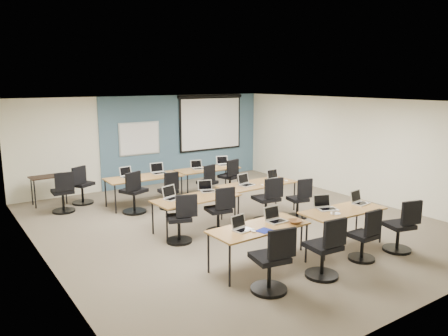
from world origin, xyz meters
TOP-DOWN VIEW (x-y plane):
  - floor at (0.00, 0.00)m, footprint 8.00×9.00m
  - ceiling at (0.00, 0.00)m, footprint 8.00×9.00m
  - wall_back at (0.00, 4.50)m, footprint 8.00×0.04m
  - wall_front at (0.00, -4.50)m, footprint 8.00×0.04m
  - wall_left at (-4.00, 0.00)m, footprint 0.04×9.00m
  - wall_right at (4.00, 0.00)m, footprint 0.04×9.00m
  - blue_accent_panel at (1.25, 4.47)m, footprint 5.50×0.04m
  - whiteboard at (-0.30, 4.43)m, footprint 1.28×0.03m
  - projector_screen at (2.20, 4.41)m, footprint 2.40×0.10m
  - training_table_front_left at (-1.04, -2.15)m, footprint 1.75×0.73m
  - training_table_front_right at (0.89, -2.29)m, footprint 1.69×0.70m
  - training_table_mid_left at (-0.96, 0.06)m, footprint 1.84×0.77m
  - training_table_mid_right at (0.90, 0.33)m, footprint 1.92×0.80m
  - training_table_back_left at (-1.03, 2.54)m, footprint 1.92×0.80m
  - training_table_back_right at (0.88, 2.52)m, footprint 1.77×0.74m
  - laptop_0 at (-1.39, -2.12)m, footprint 0.31×0.26m
  - mouse_0 at (-1.28, -2.31)m, footprint 0.09×0.12m
  - task_chair_0 at (-1.44, -2.96)m, footprint 0.56×0.56m
  - laptop_1 at (-0.64, -2.09)m, footprint 0.33×0.28m
  - mouse_1 at (-0.27, -2.35)m, footprint 0.07×0.10m
  - task_chair_1 at (-0.41, -3.06)m, footprint 0.55×0.55m
  - laptop_2 at (0.64, -2.06)m, footprint 0.35×0.30m
  - mouse_2 at (0.74, -2.28)m, footprint 0.08×0.11m
  - task_chair_2 at (0.68, -2.98)m, footprint 0.47×0.47m
  - laptop_3 at (1.49, -2.18)m, footprint 0.33×0.28m
  - mouse_3 at (1.60, -2.28)m, footprint 0.08×0.11m
  - task_chair_3 at (1.59, -3.08)m, footprint 0.52×0.52m
  - laptop_4 at (-1.44, 0.26)m, footprint 0.35×0.30m
  - mouse_4 at (-1.30, 0.15)m, footprint 0.09×0.11m
  - task_chair_4 at (-1.57, -0.38)m, footprint 0.53×0.52m
  - laptop_5 at (-0.50, 0.36)m, footprint 0.32×0.27m
  - mouse_5 at (-0.34, 0.08)m, footprint 0.07×0.10m
  - task_chair_5 at (-0.64, -0.36)m, footprint 0.52×0.52m
  - laptop_6 at (0.56, 0.34)m, footprint 0.35×0.29m
  - mouse_6 at (0.86, 0.10)m, footprint 0.08×0.10m
  - task_chair_6 at (0.65, -0.36)m, footprint 0.57×0.57m
  - laptop_7 at (1.49, 0.38)m, footprint 0.34×0.29m
  - mouse_7 at (1.63, 0.10)m, footprint 0.07×0.11m
  - task_chair_7 at (1.46, -0.54)m, footprint 0.46×0.46m
  - laptop_8 at (-1.40, 2.76)m, footprint 0.33×0.28m
  - mouse_8 at (-1.26, 2.43)m, footprint 0.08×0.10m
  - task_chair_8 at (-1.56, 1.97)m, footprint 0.61×0.57m
  - laptop_9 at (-0.54, 2.71)m, footprint 0.36×0.31m
  - mouse_9 at (-0.25, 2.55)m, footprint 0.08×0.10m
  - task_chair_9 at (-0.69, 1.82)m, footprint 0.46×0.46m
  - laptop_10 at (0.62, 2.62)m, footprint 0.32×0.27m
  - mouse_10 at (0.77, 2.56)m, footprint 0.07×0.10m
  - task_chair_10 at (0.55, 1.99)m, footprint 0.49×0.49m
  - laptop_11 at (1.53, 2.68)m, footprint 0.34×0.29m
  - mouse_11 at (1.62, 2.50)m, footprint 0.09×0.11m
  - task_chair_11 at (1.30, 2.00)m, footprint 0.58×0.57m
  - blue_mousepad at (-1.10, -2.36)m, footprint 0.29×0.26m
  - snack_bowl at (-0.42, -2.37)m, footprint 0.32×0.32m
  - snack_plate at (0.57, -2.38)m, footprint 0.23×0.23m
  - coffee_cup at (0.50, -2.40)m, footprint 0.06×0.06m
  - utility_table at (-3.06, 3.92)m, footprint 0.87×0.49m
  - spare_chair_a at (-2.36, 3.47)m, footprint 0.60×0.54m
  - spare_chair_b at (-2.94, 2.98)m, footprint 0.54×0.54m

SIDE VIEW (x-z plane):
  - floor at x=0.00m, z-range -0.01..0.01m
  - task_chair_7 at x=1.46m, z-range -0.09..0.86m
  - task_chair_9 at x=-0.69m, z-range -0.09..0.86m
  - task_chair_2 at x=0.68m, z-range -0.09..0.87m
  - task_chair_10 at x=0.55m, z-range -0.09..0.89m
  - task_chair_4 at x=-1.57m, z-range -0.09..0.91m
  - task_chair_3 at x=1.59m, z-range -0.09..0.91m
  - task_chair_5 at x=-0.64m, z-range -0.09..0.92m
  - spare_chair_b at x=-2.94m, z-range -0.09..0.93m
  - spare_chair_a at x=-2.36m, z-range -0.09..0.93m
  - task_chair_1 at x=-0.41m, z-range -0.09..0.94m
  - task_chair_0 at x=-1.44m, z-range -0.09..0.95m
  - task_chair_11 at x=1.30m, z-range -0.09..0.95m
  - task_chair_6 at x=0.65m, z-range -0.09..0.95m
  - task_chair_8 at x=-1.56m, z-range -0.09..0.96m
  - utility_table at x=-3.06m, z-range 0.27..1.02m
  - training_table_front_right at x=0.89m, z-range 0.32..1.05m
  - training_table_front_left at x=-1.04m, z-range 0.32..1.05m
  - training_table_back_right at x=0.88m, z-range 0.32..1.05m
  - training_table_mid_left at x=-0.96m, z-range 0.32..1.05m
  - training_table_mid_right at x=0.90m, z-range 0.32..1.05m
  - training_table_back_left at x=-1.03m, z-range 0.32..1.05m
  - blue_mousepad at x=-1.10m, z-range 0.73..0.74m
  - snack_plate at x=0.57m, z-range 0.73..0.74m
  - mouse_10 at x=0.77m, z-range 0.73..0.76m
  - mouse_6 at x=0.86m, z-range 0.73..0.76m
  - mouse_9 at x=-0.25m, z-range 0.73..0.76m
  - mouse_5 at x=-0.34m, z-range 0.73..0.76m
  - mouse_8 at x=-1.26m, z-range 0.73..0.76m
  - mouse_11 at x=1.62m, z-range 0.73..0.76m
  - mouse_1 at x=-0.27m, z-range 0.73..0.76m
  - mouse_3 at x=1.60m, z-range 0.72..0.76m
  - mouse_2 at x=0.74m, z-range 0.72..0.76m
  - mouse_0 at x=-1.28m, z-range 0.72..0.76m
  - mouse_4 at x=-1.30m, z-range 0.72..0.76m
  - mouse_7 at x=1.63m, z-range 0.72..0.76m
  - snack_bowl at x=-0.42m, z-range 0.73..0.79m
  - coffee_cup at x=0.50m, z-range 0.74..0.80m
  - laptop_0 at x=-1.39m, z-range 0.67..0.91m
  - laptop_10 at x=0.62m, z-range 0.67..0.91m
  - laptop_5 at x=-0.50m, z-range 0.67..0.91m
  - laptop_1 at x=-0.64m, z-range 0.67..0.92m
  - laptop_3 at x=1.49m, z-range 0.67..0.92m
  - laptop_8 at x=-1.40m, z-range 0.67..0.92m
  - laptop_7 at x=1.49m, z-range 0.66..0.92m
  - laptop_11 at x=1.53m, z-range 0.66..0.92m
  - laptop_6 at x=0.56m, z-range 0.66..0.93m
  - laptop_4 at x=-1.44m, z-range 0.66..0.93m
  - laptop_2 at x=0.64m, z-range 0.66..0.93m
  - laptop_9 at x=-0.54m, z-range 0.66..0.93m
  - wall_back at x=0.00m, z-range 0.00..2.70m
  - wall_front at x=0.00m, z-range 0.00..2.70m
  - wall_left at x=-4.00m, z-range 0.00..2.70m
  - wall_right at x=4.00m, z-range 0.00..2.70m
  - blue_accent_panel at x=1.25m, z-range 0.00..2.70m
  - whiteboard at x=-0.30m, z-range 0.96..1.94m
  - projector_screen at x=2.20m, z-range 0.98..2.80m
  - ceiling at x=0.00m, z-range 2.69..2.71m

